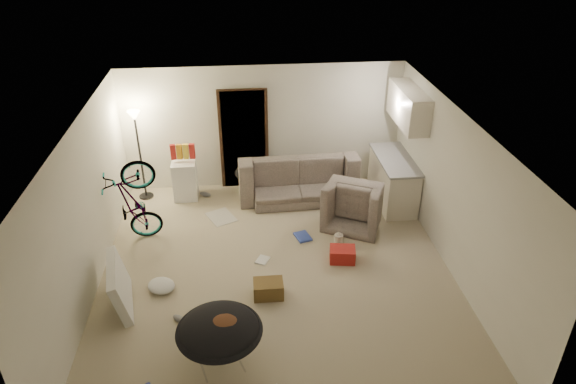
{
  "coord_description": "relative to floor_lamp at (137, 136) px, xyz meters",
  "views": [
    {
      "loc": [
        -0.48,
        -6.51,
        5.11
      ],
      "look_at": [
        0.24,
        0.6,
        1.1
      ],
      "focal_mm": 32.0,
      "sensor_mm": 36.0,
      "label": 1
    }
  ],
  "objects": [
    {
      "name": "doorway",
      "position": [
        2.0,
        0.32,
        -0.29
      ],
      "size": [
        0.85,
        0.1,
        2.04
      ],
      "primitive_type": "cube",
      "color": "black",
      "rests_on": "floor"
    },
    {
      "name": "floor_lamp",
      "position": [
        0.0,
        0.0,
        0.0
      ],
      "size": [
        0.28,
        0.28,
        1.81
      ],
      "color": "black",
      "rests_on": "floor"
    },
    {
      "name": "floor",
      "position": [
        2.4,
        -2.65,
        -1.32
      ],
      "size": [
        5.5,
        6.0,
        0.02
      ],
      "primitive_type": "cube",
      "color": "tan",
      "rests_on": "ground"
    },
    {
      "name": "counter_top",
      "position": [
        4.83,
        -0.65,
        -0.41
      ],
      "size": [
        0.64,
        1.54,
        0.04
      ],
      "primitive_type": "cube",
      "color": "gray",
      "rests_on": "kitchen_counter"
    },
    {
      "name": "ceiling",
      "position": [
        2.4,
        -2.65,
        1.2
      ],
      "size": [
        5.5,
        6.0,
        0.02
      ],
      "primitive_type": "cube",
      "color": "white",
      "rests_on": "wall_back"
    },
    {
      "name": "book_blue",
      "position": [
        2.93,
        -1.75,
        -1.29
      ],
      "size": [
        0.32,
        0.38,
        0.03
      ],
      "primitive_type": "cube",
      "rotation": [
        0.0,
        0.0,
        0.29
      ],
      "color": "#2C409F",
      "rests_on": "floor"
    },
    {
      "name": "kitchen_uppers",
      "position": [
        4.96,
        -0.65,
        0.64
      ],
      "size": [
        0.38,
        1.4,
        0.65
      ],
      "primitive_type": "cube",
      "color": "silver",
      "rests_on": "wall_right"
    },
    {
      "name": "wall_right",
      "position": [
        5.16,
        -2.65,
        -0.06
      ],
      "size": [
        0.02,
        6.0,
        2.5
      ],
      "primitive_type": "cube",
      "color": "silver",
      "rests_on": "floor"
    },
    {
      "name": "snack_box_1",
      "position": [
        0.76,
        -0.1,
        -0.31
      ],
      "size": [
        0.11,
        0.09,
        0.3
      ],
      "primitive_type": "cube",
      "rotation": [
        0.0,
        0.0,
        -0.24
      ],
      "color": "orange",
      "rests_on": "mini_fridge"
    },
    {
      "name": "door_trim",
      "position": [
        2.0,
        0.29,
        -0.29
      ],
      "size": [
        0.97,
        0.04,
        2.1
      ],
      "primitive_type": "cube",
      "color": "#341F12",
      "rests_on": "floor"
    },
    {
      "name": "sofa",
      "position": [
        3.01,
        -0.2,
        -0.97
      ],
      "size": [
        2.34,
        0.98,
        0.68
      ],
      "primitive_type": "imported",
      "rotation": [
        0.0,
        0.0,
        3.17
      ],
      "color": "#343B34",
      "rests_on": "floor"
    },
    {
      "name": "armchair",
      "position": [
        3.98,
        -1.28,
        -0.98
      ],
      "size": [
        1.29,
        1.24,
        0.65
      ],
      "primitive_type": "imported",
      "rotation": [
        0.0,
        0.0,
        2.67
      ],
      "color": "#343B34",
      "rests_on": "floor"
    },
    {
      "name": "saucer_chair",
      "position": [
        1.55,
        -4.45,
        -0.85
      ],
      "size": [
        1.07,
        1.07,
        0.76
      ],
      "color": "silver",
      "rests_on": "floor"
    },
    {
      "name": "snack_box_3",
      "position": [
        1.0,
        -0.1,
        -0.31
      ],
      "size": [
        0.11,
        0.09,
        0.3
      ],
      "primitive_type": "cube",
      "rotation": [
        0.0,
        0.0,
        -0.17
      ],
      "color": "#A71E19",
      "rests_on": "mini_fridge"
    },
    {
      "name": "snack_box_2",
      "position": [
        0.88,
        -0.1,
        -0.31
      ],
      "size": [
        0.1,
        0.07,
        0.3
      ],
      "primitive_type": "cube",
      "rotation": [
        0.0,
        0.0,
        -0.03
      ],
      "color": "yellow",
      "rests_on": "mini_fridge"
    },
    {
      "name": "bicycle",
      "position": [
        0.1,
        -1.57,
        -0.88
      ],
      "size": [
        1.71,
        0.93,
        0.94
      ],
      "primitive_type": "imported",
      "rotation": [
        0.0,
        -0.17,
        1.71
      ],
      "color": "black",
      "rests_on": "floor"
    },
    {
      "name": "wall_left",
      "position": [
        -0.36,
        -2.65,
        -0.06
      ],
      "size": [
        0.02,
        6.0,
        2.5
      ],
      "primitive_type": "cube",
      "color": "silver",
      "rests_on": "floor"
    },
    {
      "name": "tv_box",
      "position": [
        0.1,
        -3.19,
        -0.96
      ],
      "size": [
        0.47,
        1.09,
        0.71
      ],
      "primitive_type": "cube",
      "rotation": [
        0.0,
        -0.21,
        0.2
      ],
      "color": "silver",
      "rests_on": "floor"
    },
    {
      "name": "clothes_lump_b",
      "position": [
        2.29,
        -0.1,
        -1.24
      ],
      "size": [
        0.5,
        0.46,
        0.13
      ],
      "primitive_type": "ellipsoid",
      "rotation": [
        0.0,
        0.0,
        0.17
      ],
      "color": "black",
      "rests_on": "floor"
    },
    {
      "name": "drink_case_b",
      "position": [
        3.49,
        -2.48,
        -1.19
      ],
      "size": [
        0.45,
        0.36,
        0.24
      ],
      "primitive_type": "cube",
      "rotation": [
        0.0,
        0.0,
        -0.15
      ],
      "color": "#A71E19",
      "rests_on": "floor"
    },
    {
      "name": "sofa_drape",
      "position": [
        2.06,
        -0.2,
        -0.77
      ],
      "size": [
        0.64,
        0.56,
        0.28
      ],
      "primitive_type": "ellipsoid",
      "rotation": [
        0.0,
        0.0,
        0.19
      ],
      "color": "black",
      "rests_on": "sofa"
    },
    {
      "name": "wall_back",
      "position": [
        2.4,
        0.36,
        -0.06
      ],
      "size": [
        5.5,
        0.02,
        2.5
      ],
      "primitive_type": "cube",
      "color": "silver",
      "rests_on": "floor"
    },
    {
      "name": "hoodie",
      "position": [
        1.6,
        -4.48,
        -0.64
      ],
      "size": [
        0.5,
        0.42,
        0.22
      ],
      "primitive_type": "ellipsoid",
      "rotation": [
        0.0,
        0.0,
        0.05
      ],
      "color": "#55311D",
      "rests_on": "saucer_chair"
    },
    {
      "name": "drink_case_a",
      "position": [
        2.23,
        -3.22,
        -1.18
      ],
      "size": [
        0.44,
        0.32,
        0.25
      ],
      "primitive_type": "cube",
      "rotation": [
        0.0,
        0.0,
        -0.01
      ],
      "color": "brown",
      "rests_on": "floor"
    },
    {
      "name": "shoe_3",
      "position": [
        0.95,
        -3.65,
        -1.26
      ],
      "size": [
        0.25,
        0.23,
        0.09
      ],
      "primitive_type": "ellipsoid",
      "rotation": [
        0.0,
        0.0,
        -0.69
      ],
      "color": "slate",
      "rests_on": "floor"
    },
    {
      "name": "snack_box_0",
      "position": [
        0.64,
        -0.1,
        -0.31
      ],
      "size": [
        0.11,
        0.09,
        0.3
      ],
      "primitive_type": "cube",
      "rotation": [
        0.0,
        0.0,
        0.22
      ],
      "color": "#A71E19",
      "rests_on": "mini_fridge"
    },
    {
      "name": "juicer",
      "position": [
        3.53,
        -1.97,
        -1.22
      ],
      "size": [
        0.16,
        0.16,
        0.22
      ],
      "color": "beige",
      "rests_on": "floor"
    },
    {
      "name": "mini_fridge",
      "position": [
        0.81,
        -0.1,
        -0.92
      ],
      "size": [
        0.46,
        0.46,
        0.78
      ],
      "primitive_type": "cube",
      "rotation": [
        0.0,
        0.0,
        0.0
      ],
      "color": "white",
      "rests_on": "floor"
    },
    {
      "name": "kitchen_counter",
      "position": [
        4.83,
        -0.65,
        -0.87
      ],
      "size": [
        0.6,
        1.5,
        0.88
      ],
      "primitive_type": "cube",
      "color": "silver",
      "rests_on": "floor"
    },
    {
      "name": "newspaper",
      "position": [
        1.5,
        -0.93,
        -1.3
      ],
      "size": [
        0.63,
        0.7,
        0.01
      ],
      "primitive_type": "cube",
      "rotation": [
        0.0,
        0.0,
        0.45
      ],
      "color": "#B4B0A6",
      "rests_on": "floor"
    },
    {
      "name": "wall_front",
      "position": [
        2.4,
        -5.66,
        -0.06
      ],
      "size": [
        5.5,
        0.02,
        2.5
      ],
      "primitive_type": "cube",
      "color": "silver",
      "rests_on": "floor"
    },
    {
      "name": "clothes_lump_c",
      "position": [
        0.62,
        -2.91,
        -1.24
      ],
      "size": [
        0.57,
        0.56,
        0.13
      ],
      "primitive_type": "ellipsoid",
      "rotation": [
        0.0,
        0.0,
        -0.68
      ],
      "color": "silver",
      "rests_on": "floor"
    },
    {
      "name": "shoe_1",
      "position": [
        1.18,
        -0.1,
        -1.26
      ],
      "size": [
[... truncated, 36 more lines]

